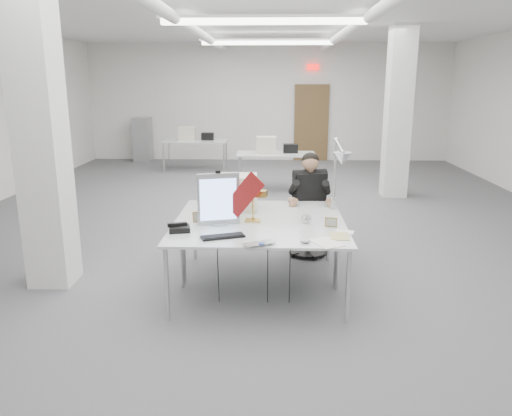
# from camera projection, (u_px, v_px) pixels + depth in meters

# --- Properties ---
(room_shell) EXTENTS (10.04, 14.04, 3.24)m
(room_shell) POSITION_uv_depth(u_px,v_px,m) (266.00, 117.00, 7.20)
(room_shell) COLOR #545457
(room_shell) RESTS_ON ground
(desk_main) EXTENTS (1.80, 0.90, 0.02)m
(desk_main) POSITION_uv_depth(u_px,v_px,m) (258.00, 234.00, 4.89)
(desk_main) COLOR silver
(desk_main) RESTS_ON room_shell
(desk_second) EXTENTS (1.80, 0.90, 0.02)m
(desk_second) POSITION_uv_depth(u_px,v_px,m) (261.00, 211.00, 5.76)
(desk_second) COLOR silver
(desk_second) RESTS_ON room_shell
(bg_desk_a) EXTENTS (1.60, 0.80, 0.02)m
(bg_desk_a) POSITION_uv_depth(u_px,v_px,m) (276.00, 154.00, 10.21)
(bg_desk_a) COLOR silver
(bg_desk_a) RESTS_ON room_shell
(bg_desk_b) EXTENTS (1.60, 0.80, 0.02)m
(bg_desk_b) POSITION_uv_depth(u_px,v_px,m) (195.00, 141.00, 12.41)
(bg_desk_b) COLOR silver
(bg_desk_b) RESTS_ON room_shell
(filing_cabinet) EXTENTS (0.45, 0.55, 1.20)m
(filing_cabinet) POSITION_uv_depth(u_px,v_px,m) (143.00, 140.00, 13.90)
(filing_cabinet) COLOR gray
(filing_cabinet) RESTS_ON room_shell
(office_chair) EXTENTS (0.55, 0.55, 0.94)m
(office_chair) POSITION_uv_depth(u_px,v_px,m) (309.00, 220.00, 6.40)
(office_chair) COLOR black
(office_chair) RESTS_ON room_shell
(seated_person) EXTENTS (0.56, 0.64, 0.84)m
(seated_person) POSITION_uv_depth(u_px,v_px,m) (310.00, 188.00, 6.25)
(seated_person) COLOR black
(seated_person) RESTS_ON office_chair
(monitor) EXTENTS (0.43, 0.16, 0.54)m
(monitor) POSITION_uv_depth(u_px,v_px,m) (219.00, 199.00, 5.12)
(monitor) COLOR #A4A4A8
(monitor) RESTS_ON desk_main
(pennant) EXTENTS (0.43, 0.20, 0.50)m
(pennant) POSITION_uv_depth(u_px,v_px,m) (244.00, 195.00, 5.06)
(pennant) COLOR maroon
(pennant) RESTS_ON monitor
(keyboard) EXTENTS (0.43, 0.27, 0.02)m
(keyboard) POSITION_uv_depth(u_px,v_px,m) (223.00, 237.00, 4.74)
(keyboard) COLOR black
(keyboard) RESTS_ON desk_main
(laptop) EXTENTS (0.36, 0.32, 0.02)m
(laptop) POSITION_uv_depth(u_px,v_px,m) (262.00, 245.00, 4.48)
(laptop) COLOR #AAAAAE
(laptop) RESTS_ON desk_main
(mouse) EXTENTS (0.11, 0.08, 0.04)m
(mouse) POSITION_uv_depth(u_px,v_px,m) (305.00, 241.00, 4.57)
(mouse) COLOR #A7A7AC
(mouse) RESTS_ON desk_main
(bankers_lamp) EXTENTS (0.35, 0.22, 0.36)m
(bankers_lamp) POSITION_uv_depth(u_px,v_px,m) (253.00, 204.00, 5.25)
(bankers_lamp) COLOR gold
(bankers_lamp) RESTS_ON desk_main
(desk_phone) EXTENTS (0.24, 0.22, 0.05)m
(desk_phone) POSITION_uv_depth(u_px,v_px,m) (179.00, 229.00, 4.93)
(desk_phone) COLOR black
(desk_phone) RESTS_ON desk_main
(picture_frame_left) EXTENTS (0.14, 0.10, 0.11)m
(picture_frame_left) POSITION_uv_depth(u_px,v_px,m) (199.00, 217.00, 5.27)
(picture_frame_left) COLOR #B27E4C
(picture_frame_left) RESTS_ON desk_main
(picture_frame_right) EXTENTS (0.13, 0.05, 0.10)m
(picture_frame_right) POSITION_uv_depth(u_px,v_px,m) (331.00, 222.00, 5.08)
(picture_frame_right) COLOR olive
(picture_frame_right) RESTS_ON desk_main
(desk_clock) EXTENTS (0.10, 0.06, 0.10)m
(desk_clock) POSITION_uv_depth(u_px,v_px,m) (306.00, 218.00, 5.21)
(desk_clock) COLOR #AEADB2
(desk_clock) RESTS_ON desk_main
(paper_stack_a) EXTENTS (0.34, 0.38, 0.01)m
(paper_stack_a) POSITION_uv_depth(u_px,v_px,m) (326.00, 243.00, 4.58)
(paper_stack_a) COLOR white
(paper_stack_a) RESTS_ON desk_main
(paper_stack_b) EXTENTS (0.19, 0.26, 0.01)m
(paper_stack_b) POSITION_uv_depth(u_px,v_px,m) (339.00, 236.00, 4.77)
(paper_stack_b) COLOR #CFBE7C
(paper_stack_b) RESTS_ON desk_main
(paper_stack_c) EXTENTS (0.21, 0.17, 0.01)m
(paper_stack_c) POSITION_uv_depth(u_px,v_px,m) (344.00, 232.00, 4.91)
(paper_stack_c) COLOR white
(paper_stack_c) RESTS_ON desk_main
(beige_monitor) EXTENTS (0.43, 0.41, 0.40)m
(beige_monitor) POSITION_uv_depth(u_px,v_px,m) (239.00, 192.00, 5.75)
(beige_monitor) COLOR beige
(beige_monitor) RESTS_ON desk_second
(architect_lamp) EXTENTS (0.53, 0.78, 0.95)m
(architect_lamp) POSITION_uv_depth(u_px,v_px,m) (338.00, 172.00, 5.46)
(architect_lamp) COLOR #BBBCC0
(architect_lamp) RESTS_ON desk_second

